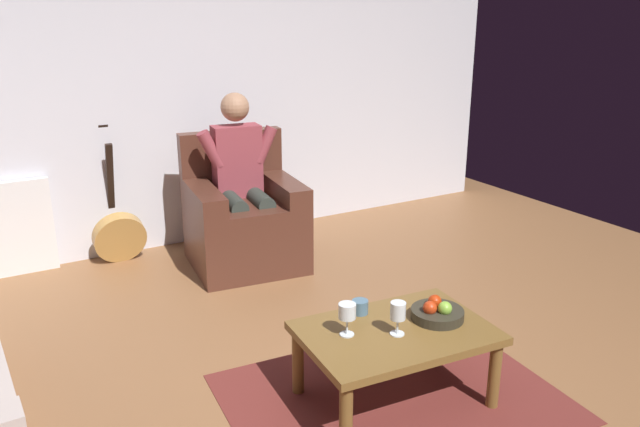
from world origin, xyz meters
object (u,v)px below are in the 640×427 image
wine_glass_near (398,313)px  wine_glass_far (347,313)px  guitar (119,233)px  armchair (244,221)px  fruit_bowl (437,312)px  candle_jar (360,307)px  person_seated (242,176)px  coffee_table (396,339)px

wine_glass_near → wine_glass_far: (0.21, -0.11, 0.00)m
guitar → armchair: bearing=147.9°
wine_glass_far → fruit_bowl: wine_glass_far is taller
wine_glass_near → guitar: bearing=-74.4°
fruit_bowl → candle_jar: (0.30, -0.24, 0.00)m
person_seated → wine_glass_far: (0.31, 1.95, -0.19)m
coffee_table → fruit_bowl: 0.26m
wine_glass_near → wine_glass_far: size_ratio=1.03×
person_seated → guitar: bearing=-25.3°
wine_glass_near → fruit_bowl: size_ratio=0.63×
fruit_bowl → armchair: bearing=-85.3°
person_seated → coffee_table: size_ratio=1.34×
coffee_table → candle_jar: (0.06, -0.23, 0.09)m
wine_glass_far → guitar: bearing=-78.4°
fruit_bowl → guitar: bearing=-68.8°
guitar → candle_jar: bearing=106.5°
armchair → person_seated: 0.35m
coffee_table → fruit_bowl: (-0.24, 0.01, 0.09)m
guitar → fruit_bowl: bearing=111.2°
armchair → guitar: bearing=-25.3°
person_seated → wine_glass_near: 2.07m
armchair → fruit_bowl: size_ratio=3.70×
person_seated → wine_glass_far: size_ratio=7.94×
person_seated → coffee_table: bearing=94.7°
armchair → wine_glass_near: (0.10, 2.06, 0.16)m
coffee_table → wine_glass_near: wine_glass_near is taller
wine_glass_near → armchair: bearing=-92.7°
armchair → wine_glass_far: 1.98m
coffee_table → guitar: bearing=-73.7°
person_seated → fruit_bowl: 2.05m
armchair → person_seated: person_seated is taller
fruit_bowl → candle_jar: fruit_bowl is taller
guitar → wine_glass_far: 2.52m
candle_jar → coffee_table: bearing=104.2°
coffee_table → wine_glass_near: bearing=59.6°
wine_glass_far → candle_jar: wine_glass_far is taller
coffee_table → wine_glass_far: wine_glass_far is taller
guitar → candle_jar: 2.41m
person_seated → guitar: 1.06m
person_seated → coffee_table: (0.07, 2.02, -0.36)m
coffee_table → fruit_bowl: size_ratio=3.63×
person_seated → candle_jar: size_ratio=15.50×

